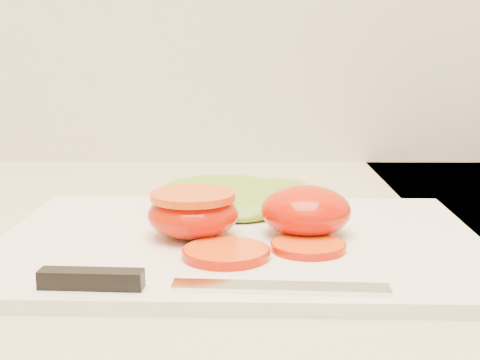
{
  "coord_description": "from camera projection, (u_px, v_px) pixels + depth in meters",
  "views": [
    {
      "loc": [
        0.0,
        1.07,
        1.09
      ],
      "look_at": [
        -0.0,
        1.61,
        0.99
      ],
      "focal_mm": 50.0,
      "sensor_mm": 36.0,
      "label": 1
    }
  ],
  "objects": [
    {
      "name": "cutting_board",
      "position": [
        240.0,
        243.0,
        0.54
      ],
      "size": [
        0.39,
        0.29,
        0.01
      ],
      "primitive_type": "cube",
      "rotation": [
        0.0,
        0.0,
        -0.02
      ],
      "color": "white",
      "rests_on": "counter"
    },
    {
      "name": "tomato_half_dome",
      "position": [
        306.0,
        211.0,
        0.54
      ],
      "size": [
        0.07,
        0.07,
        0.04
      ],
      "primitive_type": "ellipsoid",
      "color": "red",
      "rests_on": "cutting_board"
    },
    {
      "name": "tomato_half_cut",
      "position": [
        193.0,
        212.0,
        0.54
      ],
      "size": [
        0.07,
        0.07,
        0.04
      ],
      "color": "red",
      "rests_on": "cutting_board"
    },
    {
      "name": "tomato_slice_0",
      "position": [
        226.0,
        253.0,
        0.49
      ],
      "size": [
        0.06,
        0.06,
        0.01
      ],
      "primitive_type": "cylinder",
      "color": "orange",
      "rests_on": "cutting_board"
    },
    {
      "name": "tomato_slice_1",
      "position": [
        308.0,
        246.0,
        0.51
      ],
      "size": [
        0.06,
        0.06,
        0.01
      ],
      "primitive_type": "cylinder",
      "color": "orange",
      "rests_on": "cutting_board"
    },
    {
      "name": "lettuce_leaf_0",
      "position": [
        225.0,
        198.0,
        0.62
      ],
      "size": [
        0.14,
        0.09,
        0.03
      ],
      "primitive_type": "ellipsoid",
      "rotation": [
        0.0,
        0.0,
        0.0
      ],
      "color": "#84B02E",
      "rests_on": "cutting_board"
    },
    {
      "name": "lettuce_leaf_1",
      "position": [
        277.0,
        199.0,
        0.62
      ],
      "size": [
        0.13,
        0.12,
        0.02
      ],
      "primitive_type": "ellipsoid",
      "rotation": [
        0.0,
        0.0,
        0.47
      ],
      "color": "#84B02E",
      "rests_on": "cutting_board"
    },
    {
      "name": "knife",
      "position": [
        165.0,
        282.0,
        0.43
      ],
      "size": [
        0.23,
        0.03,
        0.01
      ],
      "rotation": [
        0.0,
        0.0,
        -0.05
      ],
      "color": "silver",
      "rests_on": "cutting_board"
    }
  ]
}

